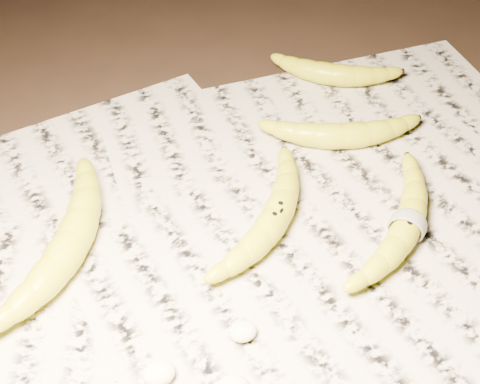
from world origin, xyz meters
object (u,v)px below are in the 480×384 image
object	(u,v)px
banana_taped	(408,224)
banana_upper_a	(343,134)
banana_center	(275,216)
banana_upper_b	(333,72)
banana_left_b	(71,240)

from	to	relation	value
banana_taped	banana_upper_a	bearing A→B (deg)	46.12
banana_center	banana_upper_a	distance (m)	0.17
banana_center	banana_upper_b	size ratio (longest dim) A/B	1.21
banana_center	banana_upper_b	distance (m)	0.29
banana_taped	banana_upper_a	size ratio (longest dim) A/B	1.11
banana_upper_a	banana_upper_b	distance (m)	0.14
banana_left_b	banana_taped	size ratio (longest dim) A/B	1.07
banana_taped	banana_upper_b	bearing A→B (deg)	36.81
banana_center	banana_upper_a	size ratio (longest dim) A/B	1.07
banana_left_b	banana_taped	bearing A→B (deg)	-73.03
banana_upper_a	banana_upper_b	xyz separation A→B (m)	(0.05, 0.13, -0.00)
banana_taped	banana_upper_b	distance (m)	0.29
banana_taped	banana_upper_b	size ratio (longest dim) A/B	1.26
banana_center	banana_upper_b	world-z (taller)	banana_center
banana_center	banana_taped	xyz separation A→B (m)	(0.13, -0.06, -0.00)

